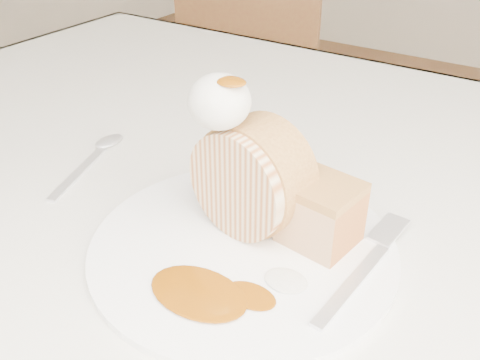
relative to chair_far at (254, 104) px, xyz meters
The scene contains 10 objects.
table 0.90m from the chair_far, 56.96° to the right, with size 1.40×0.90×0.75m.
chair_far is the anchor object (origin of this frame).
plate 1.08m from the chair_far, 59.07° to the right, with size 0.30×0.30×0.01m, color white.
roulade_slice 1.07m from the chair_far, 58.67° to the right, with size 0.11×0.11×0.06m, color #CDB88F.
cake_chunk 1.09m from the chair_far, 54.95° to the right, with size 0.07×0.06×0.06m, color #AB7C41.
whipped_cream 1.10m from the chair_far, 60.35° to the right, with size 0.06×0.06×0.05m, color silver.
caramel_drizzle 1.12m from the chair_far, 59.74° to the right, with size 0.03×0.02×0.01m, color #773B04.
caramel_pool 1.16m from the chair_far, 60.94° to the right, with size 0.09×0.06×0.00m, color #773B04, non-canonical shape.
fork 1.14m from the chair_far, 53.92° to the right, with size 0.02×0.18×0.00m, color silver.
spoon 0.97m from the chair_far, 71.88° to the right, with size 0.02×0.16×0.00m, color silver.
Camera 1 is at (0.28, -0.31, 1.09)m, focal length 40.00 mm.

